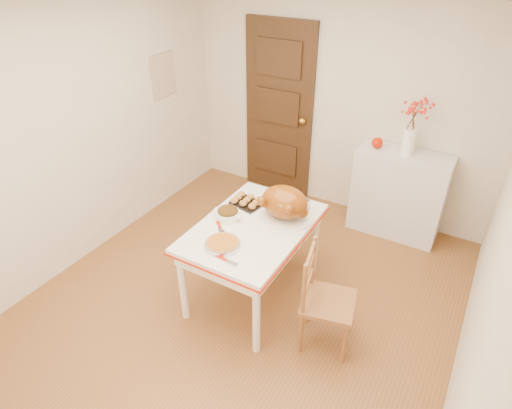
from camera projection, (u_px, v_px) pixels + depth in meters
The scene contains 19 objects.
floor at pixel (243, 302), 3.90m from camera, with size 3.50×4.00×0.00m, color brown.
wall_back at pixel (338, 103), 4.70m from camera, with size 3.50×0.00×2.50m, color beige.
wall_left at pixel (79, 134), 3.98m from camera, with size 0.00×4.00×2.50m, color beige.
wall_right at pixel (499, 254), 2.49m from camera, with size 0.00×4.00×2.50m, color beige.
door_back at pixel (279, 112), 5.09m from camera, with size 0.85×0.06×2.06m, color black.
photo_board at pixel (163, 75), 4.71m from camera, with size 0.03×0.35×0.45m, color beige.
sideboard at pixel (398, 194), 4.60m from camera, with size 0.93×0.41×0.93m, color silver.
kitchen_table at pixel (253, 261), 3.80m from camera, with size 0.86×1.26×0.75m, color silver, non-canonical shape.
chair_oak at pixel (329, 300), 3.30m from camera, with size 0.39×0.39×0.89m, color olive, non-canonical shape.
berry_vase at pixel (411, 128), 4.20m from camera, with size 0.29×0.29×0.57m, color white, non-canonical shape.
apple at pixel (377, 143), 4.45m from camera, with size 0.11×0.11×0.11m, color #B31700.
turkey_platter at pixel (284, 204), 3.61m from camera, with size 0.47×0.38×0.30m, color #783707, non-canonical shape.
pumpkin_pie at pixel (222, 243), 3.35m from camera, with size 0.27×0.27×0.06m, color #A95C1B.
stuffing_dish at pixel (228, 213), 3.67m from camera, with size 0.26×0.21×0.10m, color brown, non-canonical shape.
rolls_tray at pixel (247, 201), 3.86m from camera, with size 0.26×0.21×0.07m, color #B37F35, non-canonical shape.
pie_server at pixel (226, 260), 3.21m from camera, with size 0.20×0.06×0.01m, color silver, non-canonical shape.
carving_knife at pixel (221, 230), 3.54m from camera, with size 0.26×0.06×0.01m, color silver, non-canonical shape.
drinking_glass at pixel (279, 196), 3.89m from camera, with size 0.06×0.06×0.11m, color white.
shaker_pair at pixel (305, 204), 3.81m from camera, with size 0.09×0.04×0.09m, color white, non-canonical shape.
Camera 1 is at (1.52, -2.39, 2.82)m, focal length 30.45 mm.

